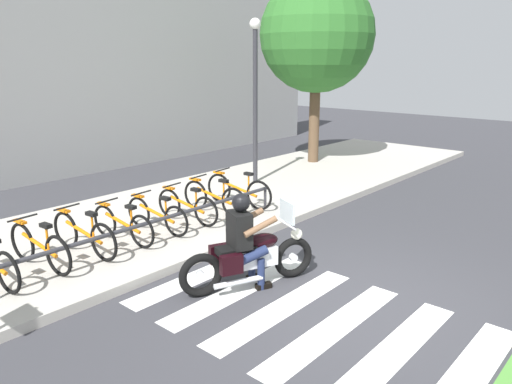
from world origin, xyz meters
TOP-DOWN VIEW (x-y plane):
  - ground_plane at (0.00, 0.00)m, footprint 48.00×48.00m
  - sidewalk at (0.00, 4.98)m, footprint 24.00×4.40m
  - crosswalk_stripe_0 at (-0.78, -1.60)m, footprint 2.80×0.40m
  - crosswalk_stripe_1 at (-0.78, -0.80)m, footprint 2.80×0.40m
  - crosswalk_stripe_2 at (-0.78, 0.00)m, footprint 2.80×0.40m
  - crosswalk_stripe_3 at (-0.78, 0.80)m, footprint 2.80×0.40m
  - crosswalk_stripe_4 at (-0.78, 1.60)m, footprint 2.80×0.40m
  - crosswalk_stripe_5 at (-0.78, 2.40)m, footprint 2.80×0.40m
  - motorcycle at (-0.59, 1.58)m, footprint 2.01×1.00m
  - rider at (-0.66, 1.62)m, footprint 0.75×0.69m
  - bicycle_1 at (-2.48, 4.19)m, footprint 0.48×1.59m
  - bicycle_2 at (-1.75, 4.19)m, footprint 0.48×1.64m
  - bicycle_3 at (-1.01, 4.19)m, footprint 0.48×1.56m
  - bicycle_4 at (-0.27, 4.19)m, footprint 0.48×1.57m
  - bicycle_5 at (0.46, 4.19)m, footprint 0.48×1.57m
  - bicycle_6 at (1.20, 4.19)m, footprint 0.48×1.66m
  - bicycle_7 at (1.94, 4.19)m, footprint 0.48×1.74m
  - bike_rack at (-0.64, 3.64)m, footprint 5.76×0.07m
  - street_lamp at (3.84, 5.38)m, footprint 0.28×0.28m
  - tree_near_rack at (7.06, 5.78)m, footprint 3.42×3.42m
  - building_backdrop at (0.00, 10.68)m, footprint 24.00×1.20m

SIDE VIEW (x-z plane):
  - ground_plane at x=0.00m, z-range 0.00..0.00m
  - crosswalk_stripe_0 at x=-0.78m, z-range 0.00..0.01m
  - crosswalk_stripe_1 at x=-0.78m, z-range 0.00..0.01m
  - crosswalk_stripe_2 at x=-0.78m, z-range 0.00..0.01m
  - crosswalk_stripe_3 at x=-0.78m, z-range 0.00..0.01m
  - crosswalk_stripe_4 at x=-0.78m, z-range 0.00..0.01m
  - crosswalk_stripe_5 at x=-0.78m, z-range 0.00..0.01m
  - sidewalk at x=0.00m, z-range 0.00..0.15m
  - motorcycle at x=-0.59m, z-range -0.16..1.08m
  - bicycle_4 at x=-0.27m, z-range 0.12..0.84m
  - bicycle_3 at x=-1.01m, z-range 0.12..0.84m
  - bicycle_5 at x=0.46m, z-range 0.12..0.85m
  - bicycle_6 at x=1.20m, z-range 0.12..0.89m
  - bicycle_1 at x=-2.48m, z-range 0.12..0.89m
  - bicycle_2 at x=-1.75m, z-range 0.12..0.89m
  - bicycle_7 at x=1.94m, z-range 0.12..0.90m
  - bike_rack at x=-0.64m, z-range 0.33..0.82m
  - rider at x=-0.66m, z-range 0.11..1.55m
  - street_lamp at x=3.84m, z-range 0.45..4.70m
  - building_backdrop at x=0.00m, z-range 0.00..6.52m
  - tree_near_rack at x=7.06m, z-range 1.12..6.82m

